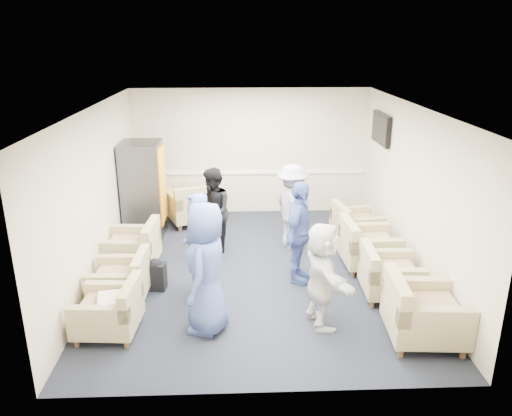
{
  "coord_description": "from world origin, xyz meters",
  "views": [
    {
      "loc": [
        -0.31,
        -7.51,
        3.7
      ],
      "look_at": [
        0.0,
        0.2,
        1.04
      ],
      "focal_mm": 35.0,
      "sensor_mm": 36.0,
      "label": 1
    }
  ],
  "objects_px": {
    "armchair_corner": "(192,206)",
    "person_front_right": "(322,275)",
    "vending_machine": "(144,190)",
    "person_mid_left": "(196,247)",
    "armchair_right_far": "(354,226)",
    "person_back_left": "(213,211)",
    "armchair_left_mid": "(123,281)",
    "armchair_right_midnear": "(387,276)",
    "armchair_right_near": "(420,314)",
    "armchair_right_midfar": "(366,248)",
    "person_mid_right": "(299,233)",
    "person_back_right": "(292,207)",
    "armchair_left_near": "(112,312)",
    "person_front_left": "(206,268)",
    "armchair_left_far": "(134,249)"
  },
  "relations": [
    {
      "from": "armchair_left_mid",
      "to": "person_front_right",
      "type": "xyz_separation_m",
      "value": [
        2.78,
        -0.75,
        0.42
      ]
    },
    {
      "from": "armchair_right_midfar",
      "to": "person_front_right",
      "type": "height_order",
      "value": "person_front_right"
    },
    {
      "from": "person_mid_left",
      "to": "person_mid_right",
      "type": "bearing_deg",
      "value": 100.34
    },
    {
      "from": "armchair_left_far",
      "to": "person_back_right",
      "type": "relative_size",
      "value": 0.58
    },
    {
      "from": "armchair_left_far",
      "to": "person_back_left",
      "type": "height_order",
      "value": "person_back_left"
    },
    {
      "from": "armchair_right_far",
      "to": "person_front_left",
      "type": "bearing_deg",
      "value": 128.38
    },
    {
      "from": "armchair_left_near",
      "to": "person_mid_right",
      "type": "relative_size",
      "value": 0.51
    },
    {
      "from": "vending_machine",
      "to": "person_mid_left",
      "type": "relative_size",
      "value": 1.14
    },
    {
      "from": "person_back_right",
      "to": "armchair_left_mid",
      "type": "bearing_deg",
      "value": 104.37
    },
    {
      "from": "person_back_right",
      "to": "armchair_right_midnear",
      "type": "bearing_deg",
      "value": -168.16
    },
    {
      "from": "armchair_right_midnear",
      "to": "person_front_left",
      "type": "relative_size",
      "value": 0.48
    },
    {
      "from": "armchair_left_near",
      "to": "armchair_corner",
      "type": "height_order",
      "value": "armchair_corner"
    },
    {
      "from": "armchair_left_near",
      "to": "vending_machine",
      "type": "height_order",
      "value": "vending_machine"
    },
    {
      "from": "armchair_right_far",
      "to": "person_back_left",
      "type": "distance_m",
      "value": 2.68
    },
    {
      "from": "person_front_right",
      "to": "person_front_left",
      "type": "bearing_deg",
      "value": 81.3
    },
    {
      "from": "armchair_right_midnear",
      "to": "armchair_left_mid",
      "type": "bearing_deg",
      "value": 91.77
    },
    {
      "from": "armchair_left_mid",
      "to": "vending_machine",
      "type": "relative_size",
      "value": 0.44
    },
    {
      "from": "person_back_left",
      "to": "armchair_right_midfar",
      "type": "bearing_deg",
      "value": 62.95
    },
    {
      "from": "person_front_left",
      "to": "person_front_right",
      "type": "bearing_deg",
      "value": 104.87
    },
    {
      "from": "person_back_right",
      "to": "person_front_right",
      "type": "bearing_deg",
      "value": 161.46
    },
    {
      "from": "armchair_right_midnear",
      "to": "person_mid_right",
      "type": "bearing_deg",
      "value": 68.83
    },
    {
      "from": "person_back_left",
      "to": "vending_machine",
      "type": "bearing_deg",
      "value": -135.28
    },
    {
      "from": "person_back_right",
      "to": "person_mid_right",
      "type": "height_order",
      "value": "person_mid_right"
    },
    {
      "from": "vending_machine",
      "to": "person_front_right",
      "type": "distance_m",
      "value": 4.44
    },
    {
      "from": "armchair_right_midfar",
      "to": "armchair_right_midnear",
      "type": "bearing_deg",
      "value": -178.08
    },
    {
      "from": "armchair_left_near",
      "to": "person_back_right",
      "type": "bearing_deg",
      "value": 140.09
    },
    {
      "from": "armchair_right_midnear",
      "to": "person_back_left",
      "type": "xyz_separation_m",
      "value": [
        -2.65,
        1.73,
        0.45
      ]
    },
    {
      "from": "armchair_right_far",
      "to": "armchair_corner",
      "type": "bearing_deg",
      "value": 60.64
    },
    {
      "from": "person_front_left",
      "to": "armchair_left_mid",
      "type": "bearing_deg",
      "value": -108.91
    },
    {
      "from": "armchair_left_near",
      "to": "armchair_right_far",
      "type": "bearing_deg",
      "value": 131.43
    },
    {
      "from": "armchair_right_far",
      "to": "person_front_left",
      "type": "xyz_separation_m",
      "value": [
        -2.6,
        -2.86,
        0.57
      ]
    },
    {
      "from": "armchair_left_mid",
      "to": "armchair_right_midnear",
      "type": "distance_m",
      "value": 3.9
    },
    {
      "from": "armchair_left_mid",
      "to": "armchair_right_midnear",
      "type": "height_order",
      "value": "armchair_right_midnear"
    },
    {
      "from": "person_mid_left",
      "to": "person_back_left",
      "type": "relative_size",
      "value": 1.04
    },
    {
      "from": "armchair_right_far",
      "to": "person_back_right",
      "type": "xyz_separation_m",
      "value": [
        -1.19,
        -0.18,
        0.46
      ]
    },
    {
      "from": "armchair_right_far",
      "to": "person_back_right",
      "type": "bearing_deg",
      "value": 89.41
    },
    {
      "from": "armchair_right_midnear",
      "to": "person_front_right",
      "type": "height_order",
      "value": "person_front_right"
    },
    {
      "from": "armchair_right_midfar",
      "to": "person_mid_right",
      "type": "distance_m",
      "value": 1.37
    },
    {
      "from": "person_front_left",
      "to": "person_mid_right",
      "type": "bearing_deg",
      "value": 147.16
    },
    {
      "from": "armchair_left_mid",
      "to": "armchair_right_far",
      "type": "bearing_deg",
      "value": 119.79
    },
    {
      "from": "person_mid_left",
      "to": "vending_machine",
      "type": "bearing_deg",
      "value": -160.53
    },
    {
      "from": "armchair_left_near",
      "to": "vending_machine",
      "type": "distance_m",
      "value": 3.55
    },
    {
      "from": "vending_machine",
      "to": "person_back_left",
      "type": "distance_m",
      "value": 1.64
    },
    {
      "from": "armchair_right_near",
      "to": "armchair_right_midnear",
      "type": "height_order",
      "value": "armchair_right_near"
    },
    {
      "from": "armchair_right_near",
      "to": "person_mid_left",
      "type": "distance_m",
      "value": 3.19
    },
    {
      "from": "armchair_left_mid",
      "to": "armchair_corner",
      "type": "distance_m",
      "value": 3.29
    },
    {
      "from": "armchair_left_far",
      "to": "armchair_corner",
      "type": "bearing_deg",
      "value": 162.91
    },
    {
      "from": "armchair_corner",
      "to": "armchair_right_near",
      "type": "bearing_deg",
      "value": 103.49
    },
    {
      "from": "armchair_left_near",
      "to": "armchair_right_far",
      "type": "height_order",
      "value": "armchair_right_far"
    },
    {
      "from": "armchair_corner",
      "to": "person_front_right",
      "type": "height_order",
      "value": "person_front_right"
    }
  ]
}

